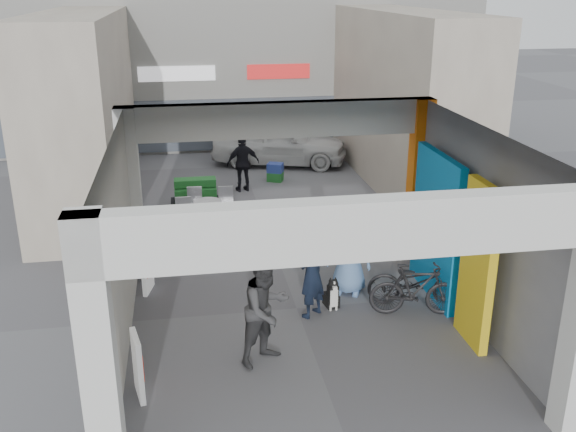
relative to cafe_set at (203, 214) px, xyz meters
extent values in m
plane|color=#59595E|center=(1.53, -4.65, -0.31)|extent=(90.00, 90.00, 0.00)
cube|color=silver|center=(-1.47, -8.65, 1.44)|extent=(0.40, 0.40, 3.50)
cube|color=silver|center=(-1.47, -2.65, 1.44)|extent=(0.40, 0.40, 3.50)
cube|color=orange|center=(4.53, -2.65, 1.44)|extent=(0.40, 0.40, 3.50)
plane|color=beige|center=(-1.47, -5.65, 1.44)|extent=(0.00, 6.40, 6.40)
plane|color=gray|center=(4.53, -5.65, 1.44)|extent=(0.00, 6.40, 6.40)
cube|color=#0B78BC|center=(4.23, -4.45, 1.09)|extent=(0.15, 2.00, 2.80)
cube|color=yellow|center=(4.23, -6.25, 1.09)|extent=(0.15, 1.00, 2.80)
plane|color=#B8B8B3|center=(1.53, -5.65, 3.19)|extent=(6.40, 6.40, 0.00)
cube|color=silver|center=(1.53, -2.60, 2.84)|extent=(6.40, 0.30, 0.70)
cube|color=silver|center=(1.53, -8.70, 2.84)|extent=(6.40, 0.30, 0.70)
cube|color=silver|center=(1.53, -2.43, 2.79)|extent=(4.20, 0.05, 0.55)
cube|color=white|center=(1.53, 9.35, 3.69)|extent=(18.00, 4.00, 8.00)
cube|color=#515966|center=(1.53, 7.30, 0.69)|extent=(16.20, 0.06, 1.80)
cube|color=white|center=(-0.47, 7.31, 2.49)|extent=(2.60, 0.06, 0.50)
cube|color=red|center=(3.03, 7.31, 2.49)|extent=(2.20, 0.06, 0.50)
cube|color=#B2A794|center=(-2.97, 2.85, 2.19)|extent=(2.00, 9.00, 5.00)
cube|color=#B2A794|center=(6.03, 2.85, 2.19)|extent=(2.00, 9.00, 5.00)
cylinder|color=gray|center=(-0.10, -2.33, 0.16)|extent=(0.09, 0.09, 0.95)
cylinder|color=gray|center=(1.52, -2.29, 0.17)|extent=(0.09, 0.09, 0.95)
cylinder|color=gray|center=(3.12, -2.42, 0.14)|extent=(0.09, 0.09, 0.89)
cube|color=silver|center=(-1.22, -6.90, 0.19)|extent=(0.19, 0.55, 1.00)
cube|color=red|center=(-1.18, -6.90, 0.24)|extent=(0.12, 0.38, 0.40)
cube|color=silver|center=(-1.22, -3.44, 0.19)|extent=(0.20, 0.55, 1.00)
cube|color=red|center=(-1.18, -3.44, 0.24)|extent=(0.13, 0.38, 0.40)
cylinder|color=#B6B6BB|center=(0.11, -0.28, 0.04)|extent=(0.06, 0.06, 0.71)
cylinder|color=#B6B6BB|center=(0.11, -0.28, -0.30)|extent=(0.43, 0.43, 0.02)
cylinder|color=#B6B6BB|center=(0.11, -0.28, 0.40)|extent=(0.69, 0.69, 0.05)
cube|color=#B6B6BB|center=(-0.47, -0.47, -0.09)|extent=(0.37, 0.37, 0.44)
cube|color=#B6B6BB|center=(-0.47, -0.30, 0.35)|extent=(0.37, 0.05, 0.44)
cube|color=#B6B6BB|center=(0.60, 0.21, -0.09)|extent=(0.37, 0.37, 0.44)
cube|color=#B6B6BB|center=(0.60, 0.39, 0.35)|extent=(0.37, 0.05, 0.44)
cube|color=#B6B6BB|center=(-0.18, 0.31, -0.09)|extent=(0.37, 0.37, 0.44)
cube|color=#B6B6BB|center=(-0.18, 0.49, 0.35)|extent=(0.37, 0.05, 0.44)
cube|color=black|center=(-0.14, 1.08, -0.15)|extent=(1.31, 0.65, 0.33)
cube|color=#1B6024|center=(-0.14, 0.91, 0.02)|extent=(1.09, 0.38, 0.20)
cube|color=#1B6024|center=(-0.14, 1.08, 0.23)|extent=(1.09, 0.38, 0.20)
cube|color=#1B6024|center=(-0.14, 1.24, 0.45)|extent=(1.09, 0.38, 0.20)
cube|color=#1B6024|center=(2.33, 3.49, -0.17)|extent=(0.55, 0.50, 0.28)
cube|color=navy|center=(2.33, 3.49, 0.11)|extent=(0.55, 0.50, 0.28)
cube|color=black|center=(2.19, -4.64, -0.19)|extent=(0.24, 0.32, 0.24)
cube|color=black|center=(2.19, -4.76, -0.02)|extent=(0.19, 0.16, 0.35)
cube|color=silver|center=(2.19, -4.85, -0.05)|extent=(0.15, 0.03, 0.33)
cylinder|color=silver|center=(2.13, -4.83, -0.17)|extent=(0.04, 0.04, 0.28)
cylinder|color=silver|center=(2.24, -4.83, -0.17)|extent=(0.04, 0.04, 0.28)
sphere|color=black|center=(2.19, -4.78, 0.20)|extent=(0.19, 0.19, 0.19)
cube|color=silver|center=(2.19, -4.88, 0.18)|extent=(0.08, 0.12, 0.06)
cone|color=black|center=(2.14, -4.75, 0.29)|extent=(0.07, 0.07, 0.08)
cone|color=black|center=(2.24, -4.75, 0.29)|extent=(0.07, 0.07, 0.08)
imported|color=black|center=(1.75, -4.94, 0.51)|extent=(0.71, 0.69, 1.65)
imported|color=#353538|center=(0.75, -6.27, 0.61)|extent=(1.13, 1.08, 1.84)
imported|color=#6288BE|center=(2.65, -4.13, 0.57)|extent=(1.01, 0.85, 1.76)
imported|color=black|center=(1.27, 2.67, 0.52)|extent=(1.04, 0.61, 1.66)
imported|color=black|center=(3.78, -4.85, 0.17)|extent=(1.93, 1.04, 0.97)
imported|color=black|center=(3.61, -5.22, 0.19)|extent=(1.73, 0.77, 1.00)
imported|color=silver|center=(2.76, 5.40, 0.44)|extent=(4.72, 2.92, 1.50)
camera|label=1|loc=(-0.39, -15.12, 5.42)|focal=40.00mm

